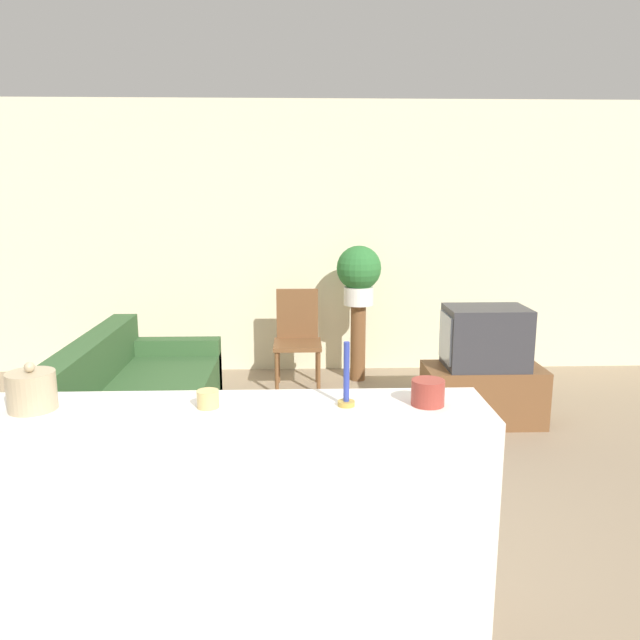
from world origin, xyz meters
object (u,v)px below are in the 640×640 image
wooden_chair (297,335)px  decorative_bowl (32,391)px  potted_plant (359,272)px  television (485,337)px  couch (136,409)px

wooden_chair → decorative_bowl: 3.53m
wooden_chair → decorative_bowl: (-1.04, -3.33, 0.56)m
potted_plant → television: bearing=-53.4°
decorative_bowl → television: bearing=42.6°
television → wooden_chair: bearing=145.6°
television → wooden_chair: size_ratio=0.70×
television → decorative_bowl: size_ratio=3.27×
television → wooden_chair: television is taller
couch → potted_plant: 2.49m
decorative_bowl → potted_plant: bearing=65.0°
television → wooden_chair: 1.80m
couch → decorative_bowl: 2.08m
couch → television: 2.70m
potted_plant → decorative_bowl: size_ratio=2.92×
couch → potted_plant: bearing=42.0°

